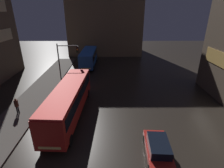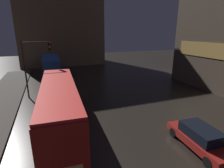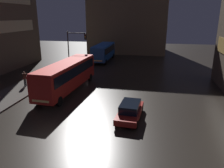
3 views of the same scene
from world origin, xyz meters
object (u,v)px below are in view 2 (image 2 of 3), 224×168
bus_far (51,64)px  traffic_light_main (34,60)px  car_taxi (200,137)px  bus_near (59,101)px

bus_far → traffic_light_main: 11.01m
bus_far → car_taxi: (8.16, -24.35, -1.25)m
bus_near → bus_far: bearing=-86.9°
bus_near → bus_far: 18.44m
traffic_light_main → bus_near: bearing=-75.9°
car_taxi → bus_near: bearing=-32.3°
car_taxi → traffic_light_main: 17.45m
bus_far → car_taxi: size_ratio=2.05×
bus_near → traffic_light_main: traffic_light_main is taller
bus_near → traffic_light_main: bearing=-72.9°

